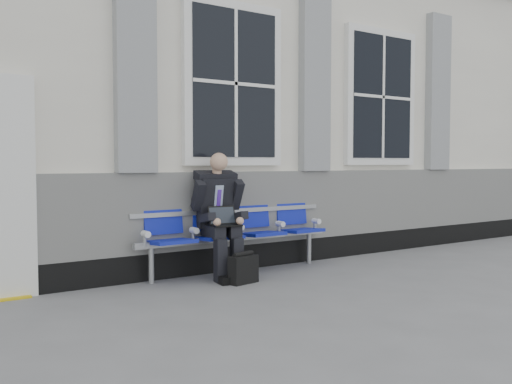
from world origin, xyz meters
TOP-DOWN VIEW (x-y plane):
  - ground at (0.00, 0.00)m, footprint 70.00×70.00m
  - station_building at (-0.02, 3.47)m, footprint 14.40×4.40m
  - bench at (-2.20, 1.32)m, footprint 2.60×0.47m
  - businessman at (-2.51, 1.19)m, footprint 0.60×0.80m
  - briefcase at (-2.47, 0.75)m, footprint 0.36×0.21m

SIDE VIEW (x-z plane):
  - ground at x=0.00m, z-range 0.00..0.00m
  - briefcase at x=-2.47m, z-range -0.01..0.33m
  - bench at x=-2.20m, z-range 0.10..1.01m
  - businessman at x=-2.51m, z-range 0.06..1.48m
  - station_building at x=-0.02m, z-range -0.02..4.47m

